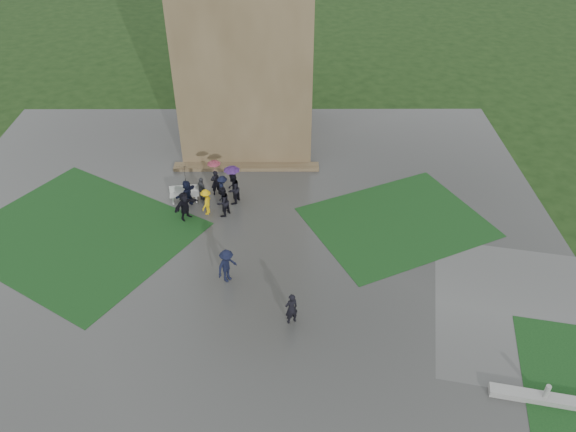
{
  "coord_description": "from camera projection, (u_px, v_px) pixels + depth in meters",
  "views": [
    {
      "loc": [
        2.52,
        -19.29,
        18.36
      ],
      "look_at": [
        2.57,
        3.97,
        1.2
      ],
      "focal_mm": 35.0,
      "sensor_mm": 36.0,
      "label": 1
    }
  ],
  "objects": [
    {
      "name": "ground",
      "position": [
        234.0,
        287.0,
        26.42
      ],
      "size": [
        120.0,
        120.0,
        0.0
      ],
      "primitive_type": "plane",
      "color": "black"
    },
    {
      "name": "tower_plinth",
      "position": [
        246.0,
        167.0,
        34.87
      ],
      "size": [
        9.0,
        0.8,
        0.22
      ],
      "primitive_type": "cube",
      "color": "brown",
      "rests_on": "plaza"
    },
    {
      "name": "lawn_inset_left",
      "position": [
        79.0,
        234.0,
        29.61
      ],
      "size": [
        14.1,
        13.46,
        0.01
      ],
      "primitive_type": "cube",
      "rotation": [
        0.0,
        0.0,
        -0.56
      ],
      "color": "#123414",
      "rests_on": "plaza"
    },
    {
      "name": "visitor_cluster",
      "position": [
        205.0,
        191.0,
        30.96
      ],
      "size": [
        3.65,
        3.5,
        2.61
      ],
      "color": "black",
      "rests_on": "plaza"
    },
    {
      "name": "pedestrian_mid",
      "position": [
        227.0,
        266.0,
        26.23
      ],
      "size": [
        1.19,
        1.27,
        1.78
      ],
      "primitive_type": "imported",
      "rotation": [
        0.0,
        0.0,
        0.89
      ],
      "color": "black",
      "rests_on": "plaza"
    },
    {
      "name": "plaza",
      "position": [
        237.0,
        259.0,
        28.02
      ],
      "size": [
        34.0,
        34.0,
        0.02
      ],
      "primitive_type": "cube",
      "color": "#343431",
      "rests_on": "ground"
    },
    {
      "name": "bench",
      "position": [
        184.0,
        194.0,
        31.79
      ],
      "size": [
        1.68,
        0.71,
        0.94
      ],
      "rotation": [
        0.0,
        0.0,
        0.13
      ],
      "color": "#B0B0AB",
      "rests_on": "plaza"
    },
    {
      "name": "pedestrian_near",
      "position": [
        291.0,
        308.0,
        24.13
      ],
      "size": [
        0.7,
        0.61,
        1.62
      ],
      "primitive_type": "imported",
      "rotation": [
        0.0,
        0.0,
        3.6
      ],
      "color": "black",
      "rests_on": "plaza"
    },
    {
      "name": "lawn_inset_right",
      "position": [
        397.0,
        222.0,
        30.44
      ],
      "size": [
        11.12,
        10.15,
        0.01
      ],
      "primitive_type": "cube",
      "rotation": [
        0.0,
        0.0,
        0.44
      ],
      "color": "#123414",
      "rests_on": "plaza"
    }
  ]
}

